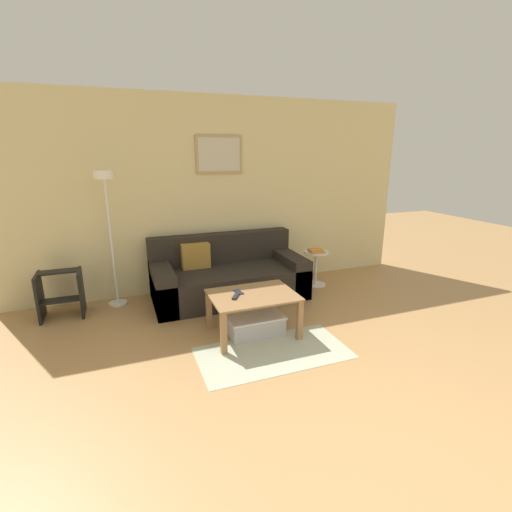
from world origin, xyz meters
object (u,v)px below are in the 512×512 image
object	(u,v)px
storage_bin	(254,323)
coffee_table	(253,302)
side_table	(316,265)
step_stool	(61,293)
cell_phone	(238,292)
floor_lamp	(108,210)
couch	(228,277)
remote_control	(236,296)
book_stack	(316,251)

from	to	relation	value
storage_bin	coffee_table	bearing A→B (deg)	-124.41
side_table	step_stool	distance (m)	3.26
cell_phone	step_stool	size ratio (longest dim) A/B	0.26
coffee_table	step_stool	bearing A→B (deg)	148.11
side_table	floor_lamp	bearing A→B (deg)	177.29
coffee_table	couch	bearing A→B (deg)	87.01
storage_bin	side_table	distance (m)	1.69
remote_control	floor_lamp	bearing A→B (deg)	165.10
remote_control	step_stool	xyz separation A→B (m)	(-1.72, 1.21, -0.17)
side_table	cell_phone	distance (m)	1.77
couch	coffee_table	distance (m)	1.11
step_stool	remote_control	bearing A→B (deg)	-35.03
coffee_table	cell_phone	distance (m)	0.18
book_stack	cell_phone	size ratio (longest dim) A/B	1.50
remote_control	couch	bearing A→B (deg)	109.66
step_stool	couch	bearing A→B (deg)	-2.50
coffee_table	side_table	world-z (taller)	side_table
couch	coffee_table	size ratio (longest dim) A/B	2.22
couch	floor_lamp	bearing A→B (deg)	176.37
floor_lamp	cell_phone	xyz separation A→B (m)	(1.19, -1.09, -0.76)
couch	floor_lamp	size ratio (longest dim) A/B	1.17
floor_lamp	side_table	world-z (taller)	floor_lamp
floor_lamp	step_stool	world-z (taller)	floor_lamp
book_stack	coffee_table	bearing A→B (deg)	-141.88
side_table	remote_control	xyz separation A→B (m)	(-1.54, -1.08, 0.16)
remote_control	side_table	bearing A→B (deg)	67.25
storage_bin	step_stool	world-z (taller)	step_stool
floor_lamp	side_table	xyz separation A→B (m)	(2.66, -0.13, -0.91)
storage_bin	side_table	xyz separation A→B (m)	(1.33, 1.03, 0.19)
coffee_table	remote_control	distance (m)	0.21
couch	floor_lamp	distance (m)	1.66
floor_lamp	cell_phone	distance (m)	1.79
couch	coffee_table	xyz separation A→B (m)	(-0.06, -1.10, 0.09)
side_table	book_stack	distance (m)	0.22
storage_bin	cell_phone	size ratio (longest dim) A/B	4.17
storage_bin	cell_phone	world-z (taller)	cell_phone
floor_lamp	cell_phone	bearing A→B (deg)	-42.61
couch	side_table	size ratio (longest dim) A/B	3.92
couch	step_stool	size ratio (longest dim) A/B	3.62
remote_control	cell_phone	xyz separation A→B (m)	(0.07, 0.11, -0.01)
cell_phone	storage_bin	bearing A→B (deg)	-32.53
couch	remote_control	size ratio (longest dim) A/B	12.92
coffee_table	book_stack	bearing A→B (deg)	38.12
cell_phone	step_stool	xyz separation A→B (m)	(-1.79, 1.09, -0.16)
coffee_table	storage_bin	distance (m)	0.26
step_stool	coffee_table	bearing A→B (deg)	-31.89
storage_bin	step_stool	distance (m)	2.26
remote_control	step_stool	world-z (taller)	step_stool
coffee_table	storage_bin	bearing A→B (deg)	55.59
side_table	remote_control	bearing A→B (deg)	-144.90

